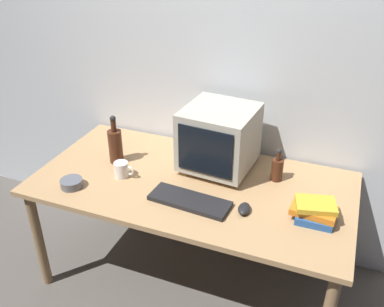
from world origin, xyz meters
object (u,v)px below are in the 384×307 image
at_px(keyboard, 190,201).
at_px(bottle_short, 277,169).
at_px(bottle_tall, 115,145).
at_px(crt_monitor, 219,138).
at_px(cd_spindle, 72,183).
at_px(computer_mouse, 244,209).
at_px(mug, 122,170).
at_px(book_stack, 315,211).

xyz_separation_m(keyboard, bottle_short, (0.37, 0.38, 0.06)).
bearing_deg(bottle_tall, crt_monitor, 14.86).
relative_size(crt_monitor, cd_spindle, 3.46).
xyz_separation_m(computer_mouse, bottle_short, (0.09, 0.35, 0.05)).
height_order(keyboard, mug, mug).
xyz_separation_m(bottle_short, mug, (-0.81, -0.29, -0.03)).
height_order(bottle_tall, mug, bottle_tall).
distance_m(crt_monitor, book_stack, 0.67).
bearing_deg(mug, book_stack, 0.14).
xyz_separation_m(computer_mouse, book_stack, (0.33, 0.06, 0.03)).
bearing_deg(book_stack, keyboard, -171.17).
bearing_deg(bottle_tall, mug, -49.90).
bearing_deg(book_stack, bottle_tall, 173.52).
relative_size(computer_mouse, book_stack, 0.45).
bearing_deg(bottle_short, keyboard, -134.02).
distance_m(computer_mouse, bottle_short, 0.36).
distance_m(keyboard, book_stack, 0.62).
xyz_separation_m(bottle_short, book_stack, (0.24, -0.28, -0.02)).
height_order(crt_monitor, computer_mouse, crt_monitor).
bearing_deg(crt_monitor, bottle_short, -0.49).
relative_size(computer_mouse, cd_spindle, 0.83).
bearing_deg(bottle_short, cd_spindle, -154.82).
relative_size(crt_monitor, mug, 3.46).
bearing_deg(book_stack, mug, -179.86).
bearing_deg(book_stack, computer_mouse, -168.88).
distance_m(keyboard, cd_spindle, 0.66).
distance_m(keyboard, bottle_short, 0.53).
height_order(bottle_short, book_stack, bottle_short).
height_order(keyboard, bottle_tall, bottle_tall).
bearing_deg(crt_monitor, bottle_tall, -165.14).
xyz_separation_m(book_stack, mug, (-1.05, -0.00, -0.00)).
distance_m(computer_mouse, bottle_tall, 0.87).
relative_size(crt_monitor, bottle_short, 2.16).
bearing_deg(crt_monitor, mug, -148.31).
distance_m(keyboard, bottle_tall, 0.61).
bearing_deg(computer_mouse, bottle_short, 71.12).
relative_size(computer_mouse, bottle_short, 0.52).
relative_size(keyboard, cd_spindle, 3.50).
xyz_separation_m(bottle_tall, bottle_short, (0.93, 0.15, -0.04)).
distance_m(bottle_short, mug, 0.86).
height_order(crt_monitor, bottle_short, crt_monitor).
distance_m(crt_monitor, bottle_short, 0.36).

